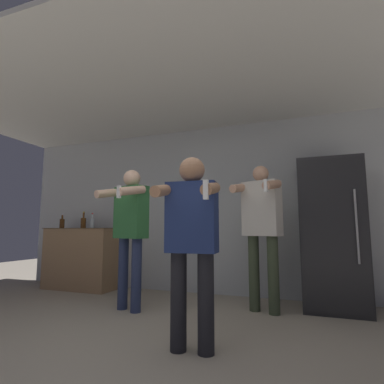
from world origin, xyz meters
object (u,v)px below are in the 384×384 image
(person_woman_foreground, at_px, (192,235))
(person_spectator_back, at_px, (262,223))
(bottle_short_whiskey, at_px, (83,222))
(refrigerator, at_px, (331,234))
(person_man_side, at_px, (130,223))
(bottle_amber_bourbon, at_px, (62,223))
(bottle_green_wine, at_px, (92,223))

(person_woman_foreground, height_order, person_spectator_back, person_spectator_back)
(bottle_short_whiskey, relative_size, person_woman_foreground, 0.18)
(refrigerator, xyz_separation_m, person_woman_foreground, (-1.18, -1.75, 0.01))
(refrigerator, height_order, person_man_side, refrigerator)
(bottle_amber_bourbon, xyz_separation_m, person_man_side, (1.86, -0.85, -0.04))
(bottle_short_whiskey, relative_size, person_spectator_back, 0.16)
(refrigerator, relative_size, person_man_side, 1.07)
(bottle_amber_bourbon, xyz_separation_m, person_woman_foreground, (2.98, -1.73, -0.15))
(bottle_amber_bourbon, bearing_deg, bottle_short_whiskey, 0.00)
(person_woman_foreground, distance_m, person_spectator_back, 1.41)
(bottle_short_whiskey, xyz_separation_m, person_woman_foreground, (2.54, -1.73, -0.16))
(refrigerator, xyz_separation_m, bottle_green_wine, (-3.54, -0.02, 0.16))
(bottle_short_whiskey, xyz_separation_m, person_spectator_back, (2.93, -0.38, -0.04))
(refrigerator, height_order, person_woman_foreground, refrigerator)
(bottle_short_whiskey, bearing_deg, person_man_side, -31.11)
(bottle_short_whiskey, distance_m, bottle_green_wine, 0.17)
(bottle_short_whiskey, relative_size, person_man_side, 0.16)
(bottle_amber_bourbon, height_order, person_man_side, person_man_side)
(person_man_side, bearing_deg, person_woman_foreground, -38.01)
(bottle_short_whiskey, height_order, person_woman_foreground, person_woman_foreground)
(person_man_side, bearing_deg, refrigerator, 20.74)
(refrigerator, relative_size, person_woman_foreground, 1.16)
(refrigerator, height_order, person_spectator_back, refrigerator)
(refrigerator, bearing_deg, person_woman_foreground, -123.94)
(bottle_short_whiskey, bearing_deg, person_spectator_back, -7.44)
(bottle_green_wine, bearing_deg, bottle_short_whiskey, 180.00)
(bottle_amber_bourbon, bearing_deg, person_man_side, -24.66)
(person_man_side, height_order, person_spectator_back, person_spectator_back)
(person_spectator_back, bearing_deg, refrigerator, 27.23)
(person_woman_foreground, bearing_deg, bottle_green_wine, 143.77)
(bottle_amber_bourbon, xyz_separation_m, bottle_green_wine, (0.62, 0.00, -0.00))
(refrigerator, bearing_deg, bottle_green_wine, -179.70)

